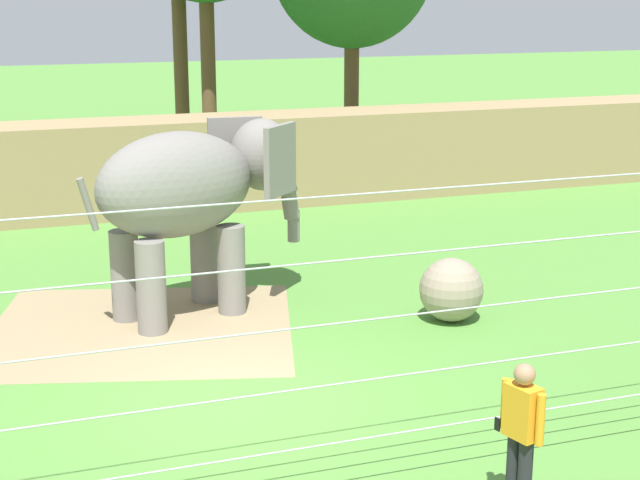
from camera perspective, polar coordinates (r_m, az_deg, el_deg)
ground_plane at (r=13.09m, az=-4.87°, el=-9.37°), size 120.00×120.00×0.00m
dirt_patch at (r=15.92m, az=-10.45°, el=-5.11°), size 5.78×5.47×0.01m
embankment_wall at (r=23.80m, az=-12.03°, el=4.13°), size 36.00×1.80×2.23m
elephant at (r=16.05m, az=-7.44°, el=2.88°), size 4.03×2.54×3.14m
enrichment_ball at (r=16.02m, az=7.68°, el=-2.90°), size 1.05×1.05×1.05m
cable_fence at (r=9.98m, az=-1.09°, el=-6.39°), size 11.63×0.25×3.44m
zookeeper at (r=10.26m, az=11.69°, el=-10.98°), size 0.32×0.57×1.67m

